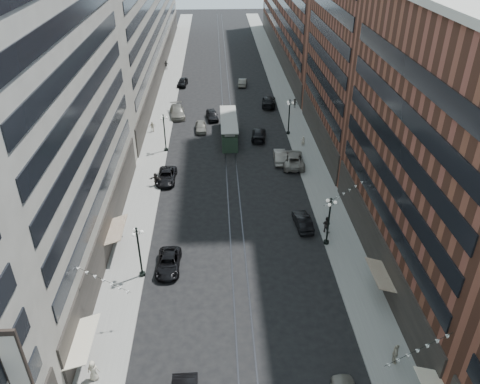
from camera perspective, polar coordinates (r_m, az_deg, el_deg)
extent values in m
plane|color=black|center=(72.65, -1.37, 6.87)|extent=(220.00, 220.00, 0.00)
cube|color=gray|center=(82.35, -9.38, 9.50)|extent=(4.00, 180.00, 0.15)
cube|color=gray|center=(82.82, 6.14, 9.86)|extent=(4.00, 180.00, 0.15)
cube|color=#2D2D33|center=(81.86, -2.09, 9.71)|extent=(0.12, 180.00, 0.02)
cube|color=#2D2D33|center=(81.89, -1.10, 9.74)|extent=(0.12, 180.00, 0.02)
cube|color=#A09C8E|center=(44.96, -22.84, 8.14)|extent=(8.00, 36.00, 28.00)
cube|color=#A09C8E|center=(104.76, -12.17, 21.19)|extent=(8.00, 90.00, 26.00)
cube|color=brown|center=(42.90, 23.32, 4.01)|extent=(8.00, 30.00, 24.00)
cube|color=brown|center=(114.25, 6.98, 21.87)|extent=(8.00, 72.00, 24.00)
cylinder|color=black|center=(45.75, -11.81, -9.74)|extent=(0.56, 0.56, 0.30)
cylinder|color=black|center=(44.22, -12.14, -7.33)|extent=(0.18, 0.18, 5.20)
sphere|color=black|center=(42.57, -12.55, -4.36)|extent=(0.24, 0.24, 0.24)
sphere|color=white|center=(42.72, -11.90, -4.79)|extent=(0.36, 0.36, 0.36)
sphere|color=white|center=(43.15, -12.72, -4.50)|extent=(0.36, 0.36, 0.36)
sphere|color=white|center=(42.53, -12.86, -5.11)|extent=(0.36, 0.36, 0.36)
cylinder|color=black|center=(68.37, -9.00, 5.14)|extent=(0.56, 0.56, 0.30)
cylinder|color=black|center=(67.35, -9.17, 7.02)|extent=(0.18, 0.18, 5.20)
sphere|color=black|center=(66.29, -9.37, 9.23)|extent=(0.24, 0.24, 0.24)
sphere|color=white|center=(66.38, -8.95, 8.92)|extent=(0.36, 0.36, 0.36)
sphere|color=white|center=(66.82, -9.50, 9.02)|extent=(0.36, 0.36, 0.36)
sphere|color=white|center=(66.10, -9.56, 8.77)|extent=(0.36, 0.36, 0.36)
cylinder|color=black|center=(49.48, 10.46, -6.02)|extent=(0.56, 0.56, 0.30)
cylinder|color=black|center=(48.07, 10.74, -3.68)|extent=(0.18, 0.18, 5.20)
sphere|color=black|center=(46.56, 11.07, -0.85)|extent=(0.24, 0.24, 0.24)
sphere|color=white|center=(46.88, 11.55, -1.24)|extent=(0.36, 0.36, 0.36)
sphere|color=white|center=(47.04, 10.65, -1.02)|extent=(0.36, 0.36, 0.36)
sphere|color=white|center=(46.40, 10.85, -1.53)|extent=(0.36, 0.36, 0.36)
cylinder|color=black|center=(73.33, 5.89, 7.20)|extent=(0.56, 0.56, 0.30)
cylinder|color=black|center=(72.39, 5.99, 8.98)|extent=(0.18, 0.18, 5.20)
sphere|color=black|center=(71.39, 6.11, 11.06)|extent=(0.24, 0.24, 0.24)
sphere|color=white|center=(71.60, 6.46, 10.76)|extent=(0.36, 0.36, 0.36)
sphere|color=white|center=(71.86, 5.87, 10.87)|extent=(0.36, 0.36, 0.36)
sphere|color=white|center=(71.13, 5.96, 10.65)|extent=(0.36, 0.36, 0.36)
cube|color=#223627|center=(71.57, -1.36, 7.52)|extent=(2.28, 10.96, 2.37)
cube|color=gray|center=(71.00, -1.38, 8.60)|extent=(1.46, 10.05, 0.55)
cube|color=gray|center=(70.86, -1.38, 8.88)|extent=(2.47, 11.14, 0.14)
cylinder|color=black|center=(68.19, -1.24, 5.48)|extent=(2.10, 0.64, 0.64)
cylinder|color=black|center=(75.69, -1.46, 8.15)|extent=(2.10, 0.64, 0.64)
imported|color=black|center=(45.97, -8.71, -8.55)|extent=(2.30, 4.83, 1.33)
imported|color=beige|center=(37.89, -17.46, -20.04)|extent=(0.88, 0.48, 1.79)
imported|color=black|center=(50.64, -14.53, -4.48)|extent=(1.03, 0.72, 1.93)
imported|color=#AEA690|center=(39.06, 18.42, -18.21)|extent=(0.78, 1.17, 1.83)
imported|color=black|center=(60.41, -8.95, 1.91)|extent=(2.48, 5.06, 1.38)
imported|color=#646359|center=(80.43, -7.65, 9.69)|extent=(3.07, 5.97, 1.66)
imported|color=black|center=(95.66, -7.04, 13.15)|extent=(2.23, 4.54, 1.49)
imported|color=black|center=(51.46, 7.66, -3.56)|extent=(1.84, 4.43, 1.43)
imported|color=gray|center=(64.06, 6.46, 4.03)|extent=(3.15, 6.21, 1.68)
imported|color=black|center=(84.58, 3.53, 10.98)|extent=(3.01, 5.92, 1.65)
imported|color=black|center=(78.67, -3.42, 9.35)|extent=(2.34, 4.58, 1.49)
imported|color=slate|center=(95.14, 0.30, 13.24)|extent=(2.01, 4.40, 1.40)
imported|color=black|center=(59.25, -10.23, 1.53)|extent=(1.68, 0.84, 1.74)
imported|color=beige|center=(74.64, -10.62, 7.84)|extent=(1.06, 0.66, 1.68)
imported|color=black|center=(50.69, 10.50, -3.91)|extent=(1.04, 0.98, 1.91)
imported|color=beige|center=(69.31, 7.70, 6.17)|extent=(0.56, 0.38, 1.50)
imported|color=black|center=(83.68, 6.70, 10.70)|extent=(1.06, 0.47, 1.62)
imported|color=black|center=(71.44, 2.29, 7.07)|extent=(2.70, 5.30, 1.48)
imported|color=gray|center=(64.74, 4.92, 4.35)|extent=(1.87, 4.77, 1.55)
imported|color=slate|center=(74.29, -4.80, 7.92)|extent=(1.89, 4.23, 1.41)
imported|color=black|center=(106.56, -8.99, 15.05)|extent=(1.14, 0.62, 1.87)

